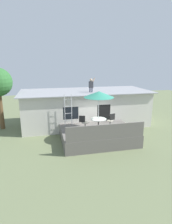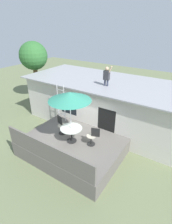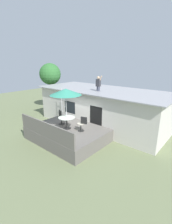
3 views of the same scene
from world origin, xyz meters
name	(u,v)px [view 1 (image 1 of 3)]	position (x,y,z in m)	size (l,w,h in m)	color
ground_plane	(97,140)	(0.00, 0.00, 0.00)	(40.00, 40.00, 0.00)	#66704C
house	(85,108)	(0.00, 3.60, 1.42)	(10.50, 4.50, 2.83)	beige
deck	(97,134)	(0.00, 0.00, 0.40)	(4.74, 3.70, 0.80)	#605B56
deck_railing	(106,132)	(0.00, -1.80, 1.25)	(4.64, 0.08, 0.90)	#605B56
patio_table	(98,121)	(0.02, -0.17, 1.39)	(1.04, 1.04, 0.74)	black
patio_umbrella	(99,94)	(0.02, -0.17, 3.15)	(1.90, 1.90, 2.54)	silver
step_ladder	(68,110)	(-1.76, 1.22, 1.90)	(0.52, 0.04, 2.20)	silver
person_figure	(91,84)	(0.26, 2.76, 3.44)	(0.47, 0.20, 1.11)	#33384C
patio_chair_left	(84,123)	(-0.87, 0.14, 1.26)	(0.61, 0.44, 0.92)	black
patio_chair_right	(111,121)	(1.00, 0.16, 1.26)	(0.61, 0.44, 0.92)	black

